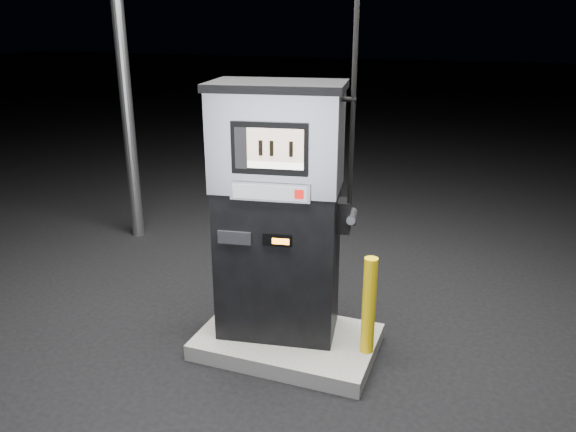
% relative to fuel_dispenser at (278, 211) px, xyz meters
% --- Properties ---
extents(ground, '(80.00, 80.00, 0.00)m').
position_rel_fuel_dispenser_xyz_m(ground, '(0.11, -0.08, -1.31)').
color(ground, black).
rests_on(ground, ground).
extents(pump_island, '(1.60, 1.00, 0.15)m').
position_rel_fuel_dispenser_xyz_m(pump_island, '(0.11, -0.08, -1.24)').
color(pump_island, '#5F605B').
rests_on(pump_island, ground).
extents(fuel_dispenser, '(1.30, 0.85, 4.70)m').
position_rel_fuel_dispenser_xyz_m(fuel_dispenser, '(0.00, 0.00, 0.00)').
color(fuel_dispenser, black).
rests_on(fuel_dispenser, pump_island).
extents(bollard_left, '(0.13, 0.13, 0.86)m').
position_rel_fuel_dispenser_xyz_m(bollard_left, '(-0.63, 0.05, -0.73)').
color(bollard_left, yellow).
rests_on(bollard_left, pump_island).
extents(bollard_right, '(0.15, 0.15, 0.88)m').
position_rel_fuel_dispenser_xyz_m(bollard_right, '(0.85, -0.09, -0.72)').
color(bollard_right, yellow).
rests_on(bollard_right, pump_island).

